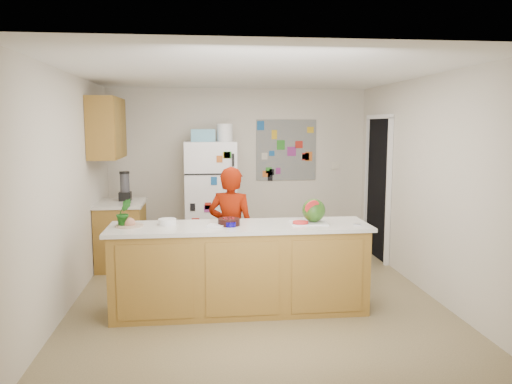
{
  "coord_description": "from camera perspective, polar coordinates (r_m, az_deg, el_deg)",
  "views": [
    {
      "loc": [
        -0.59,
        -5.52,
        1.94
      ],
      "look_at": [
        0.05,
        0.2,
        1.16
      ],
      "focal_mm": 35.0,
      "sensor_mm": 36.0,
      "label": 1
    }
  ],
  "objects": [
    {
      "name": "cutting_board",
      "position": [
        5.24,
        6.0,
        -3.52
      ],
      "size": [
        0.39,
        0.3,
        0.01
      ],
      "primitive_type": "cube",
      "rotation": [
        0.0,
        0.0,
        -0.04
      ],
      "color": "silver",
      "rests_on": "peninsula_top"
    },
    {
      "name": "floor",
      "position": [
        5.89,
        -0.23,
        -11.68
      ],
      "size": [
        4.0,
        4.5,
        0.02
      ],
      "primitive_type": "cube",
      "color": "brown",
      "rests_on": "ground"
    },
    {
      "name": "potted_plant",
      "position": [
        5.21,
        -14.86,
        -2.3
      ],
      "size": [
        0.19,
        0.17,
        0.28
      ],
      "primitive_type": "imported",
      "rotation": [
        0.0,
        0.0,
        0.37
      ],
      "color": "#0D4011",
      "rests_on": "peninsula_top"
    },
    {
      "name": "side_counter_top",
      "position": [
        7.04,
        -15.25,
        -1.27
      ],
      "size": [
        0.64,
        0.84,
        0.04
      ],
      "primitive_type": "cube",
      "color": "silver",
      "rests_on": "side_counter_base"
    },
    {
      "name": "wall_left",
      "position": [
        5.75,
        -20.59,
        0.28
      ],
      "size": [
        0.02,
        4.5,
        2.5
      ],
      "primitive_type": "cube",
      "color": "beige",
      "rests_on": "ground"
    },
    {
      "name": "doorway",
      "position": [
        7.49,
        13.82,
        0.38
      ],
      "size": [
        0.03,
        0.85,
        2.04
      ],
      "primitive_type": "cube",
      "color": "black",
      "rests_on": "ground"
    },
    {
      "name": "keys",
      "position": [
        5.23,
        11.51,
        -3.66
      ],
      "size": [
        0.09,
        0.05,
        0.01
      ],
      "primitive_type": "cube",
      "rotation": [
        0.0,
        0.0,
        -0.26
      ],
      "color": "gray",
      "rests_on": "peninsula_top"
    },
    {
      "name": "fridge_top_bin",
      "position": [
        7.41,
        -6.06,
        6.45
      ],
      "size": [
        0.35,
        0.28,
        0.18
      ],
      "primitive_type": "cube",
      "color": "#5999B2",
      "rests_on": "refrigerator"
    },
    {
      "name": "plate",
      "position": [
        5.22,
        -14.25,
        -3.74
      ],
      "size": [
        0.33,
        0.33,
        0.02
      ],
      "primitive_type": "cylinder",
      "rotation": [
        0.0,
        0.0,
        -0.24
      ],
      "color": "tan",
      "rests_on": "peninsula_top"
    },
    {
      "name": "person",
      "position": [
        5.71,
        -2.85,
        -4.48
      ],
      "size": [
        0.63,
        0.52,
        1.48
      ],
      "primitive_type": "imported",
      "rotation": [
        0.0,
        0.0,
        2.79
      ],
      "color": "#701201",
      "rests_on": "floor"
    },
    {
      "name": "wall_right",
      "position": [
        6.15,
        18.75,
        0.81
      ],
      "size": [
        0.02,
        4.5,
        2.5
      ],
      "primitive_type": "cube",
      "color": "beige",
      "rests_on": "ground"
    },
    {
      "name": "paper_towel",
      "position": [
        5.06,
        -4.6,
        -3.86
      ],
      "size": [
        0.2,
        0.19,
        0.02
      ],
      "primitive_type": "cube",
      "rotation": [
        0.0,
        0.0,
        -0.34
      ],
      "color": "silver",
      "rests_on": "peninsula_top"
    },
    {
      "name": "cobalt_bowl",
      "position": [
        5.05,
        -2.94,
        -3.7
      ],
      "size": [
        0.12,
        0.12,
        0.05
      ],
      "primitive_type": "cylinder",
      "rotation": [
        0.0,
        0.0,
        -0.02
      ],
      "color": "#080063",
      "rests_on": "peninsula_top"
    },
    {
      "name": "side_counter_base",
      "position": [
        7.12,
        -15.12,
        -4.85
      ],
      "size": [
        0.6,
        0.8,
        0.86
      ],
      "primitive_type": "cube",
      "color": "brown",
      "rests_on": "floor"
    },
    {
      "name": "wall_back",
      "position": [
        7.84,
        -2.0,
        2.6
      ],
      "size": [
        4.0,
        0.02,
        2.5
      ],
      "primitive_type": "cube",
      "color": "beige",
      "rests_on": "ground"
    },
    {
      "name": "peninsula_top",
      "position": [
        5.15,
        -1.86,
        -3.99
      ],
      "size": [
        2.68,
        0.7,
        0.04
      ],
      "primitive_type": "cube",
      "color": "silver",
      "rests_on": "peninsula_base"
    },
    {
      "name": "watermelon",
      "position": [
        5.25,
        6.61,
        -2.1
      ],
      "size": [
        0.24,
        0.24,
        0.24
      ],
      "primitive_type": "sphere",
      "color": "#20600E",
      "rests_on": "cutting_board"
    },
    {
      "name": "white_bowl",
      "position": [
        5.23,
        -10.1,
        -3.37
      ],
      "size": [
        0.24,
        0.24,
        0.06
      ],
      "primitive_type": "cylinder",
      "rotation": [
        0.0,
        0.0,
        -0.36
      ],
      "color": "silver",
      "rests_on": "peninsula_top"
    },
    {
      "name": "cherry_bowl",
      "position": [
        5.12,
        -3.12,
        -3.43
      ],
      "size": [
        0.25,
        0.25,
        0.07
      ],
      "primitive_type": "cylinder",
      "rotation": [
        0.0,
        0.0,
        -0.11
      ],
      "color": "black",
      "rests_on": "peninsula_top"
    },
    {
      "name": "watermelon_slice",
      "position": [
        5.17,
        5.1,
        -3.47
      ],
      "size": [
        0.16,
        0.16,
        0.02
      ],
      "primitive_type": "cylinder",
      "color": "red",
      "rests_on": "cutting_board"
    },
    {
      "name": "upper_cabinets",
      "position": [
        6.93,
        -16.68,
        7.01
      ],
      "size": [
        0.35,
        1.0,
        0.8
      ],
      "primitive_type": "cube",
      "color": "brown",
      "rests_on": "wall_left"
    },
    {
      "name": "refrigerator",
      "position": [
        7.49,
        -5.2,
        -0.75
      ],
      "size": [
        0.75,
        0.7,
        1.7
      ],
      "primitive_type": "cube",
      "color": "silver",
      "rests_on": "floor"
    },
    {
      "name": "blender_appliance",
      "position": [
        7.13,
        -14.76,
        0.56
      ],
      "size": [
        0.13,
        0.13,
        0.38
      ],
      "primitive_type": "cylinder",
      "color": "black",
      "rests_on": "side_counter_top"
    },
    {
      "name": "peninsula_base",
      "position": [
        5.26,
        -1.83,
        -8.91
      ],
      "size": [
        2.6,
        0.62,
        0.88
      ],
      "primitive_type": "cube",
      "color": "brown",
      "rests_on": "floor"
    },
    {
      "name": "photo_collage",
      "position": [
        7.89,
        3.47,
        4.81
      ],
      "size": [
        0.95,
        0.01,
        0.95
      ],
      "primitive_type": "cube",
      "color": "slate",
      "rests_on": "wall_back"
    },
    {
      "name": "ceiling",
      "position": [
        5.59,
        -0.24,
        13.52
      ],
      "size": [
        4.0,
        4.5,
        0.02
      ],
      "primitive_type": "cube",
      "color": "white",
      "rests_on": "wall_back"
    }
  ]
}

